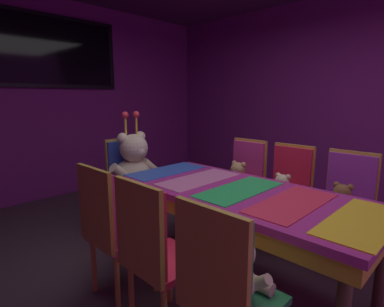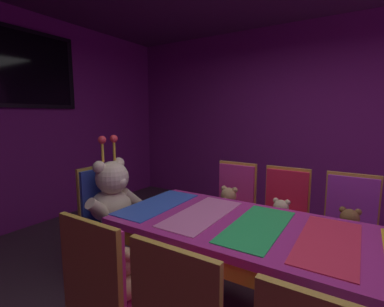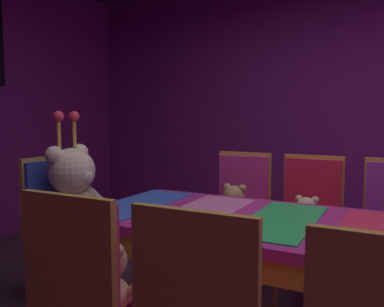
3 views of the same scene
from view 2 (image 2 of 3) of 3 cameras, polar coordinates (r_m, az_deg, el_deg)
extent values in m
cube|color=#721E72|center=(4.12, -33.72, 5.68)|extent=(5.20, 0.12, 2.80)
cube|color=#721E72|center=(4.33, 25.01, 6.33)|extent=(0.12, 6.40, 2.80)
cube|color=#B22D8C|center=(1.94, 13.50, -15.23)|extent=(0.90, 2.00, 0.05)
cube|color=gold|center=(1.97, 13.43, -17.24)|extent=(0.88, 1.96, 0.10)
cylinder|color=#4C3826|center=(2.77, -2.63, -15.97)|extent=(0.07, 0.07, 0.69)
cylinder|color=#4C3826|center=(2.26, -14.67, -22.21)|extent=(0.07, 0.07, 0.69)
cube|color=#E52D4C|center=(1.85, 26.61, -16.09)|extent=(0.77, 0.32, 0.01)
cube|color=green|center=(1.93, 13.53, -14.47)|extent=(0.77, 0.32, 0.01)
cube|color=pink|center=(2.09, 2.14, -12.44)|extent=(0.77, 0.32, 0.01)
cube|color=blue|center=(2.32, -7.15, -10.39)|extent=(0.77, 0.32, 0.01)
cube|color=#CC338C|center=(1.77, -14.05, -27.89)|extent=(0.40, 0.40, 0.04)
cube|color=#CC338C|center=(1.53, -19.68, -22.41)|extent=(0.05, 0.38, 0.50)
cube|color=gold|center=(1.52, -20.37, -22.69)|extent=(0.03, 0.41, 0.55)
ellipsoid|color=tan|center=(1.71, -14.17, -25.12)|extent=(0.19, 0.19, 0.15)
sphere|color=tan|center=(1.65, -13.91, -20.98)|extent=(0.15, 0.15, 0.15)
sphere|color=tan|center=(1.69, -12.57, -20.69)|extent=(0.06, 0.06, 0.06)
sphere|color=tan|center=(1.66, -15.83, -18.84)|extent=(0.06, 0.06, 0.06)
sphere|color=tan|center=(1.58, -12.93, -20.07)|extent=(0.06, 0.06, 0.06)
cylinder|color=tan|center=(1.79, -15.48, -23.11)|extent=(0.05, 0.13, 0.12)
cylinder|color=tan|center=(1.67, -10.70, -25.31)|extent=(0.05, 0.13, 0.12)
cylinder|color=tan|center=(1.84, -12.29, -24.35)|extent=(0.06, 0.14, 0.06)
cylinder|color=tan|center=(1.78, -9.78, -25.45)|extent=(0.06, 0.14, 0.06)
cube|color=purple|center=(2.64, 29.68, -16.09)|extent=(0.40, 0.40, 0.04)
cube|color=purple|center=(2.72, 30.26, -9.38)|extent=(0.05, 0.38, 0.50)
cube|color=gold|center=(2.74, 30.28, -9.25)|extent=(0.03, 0.41, 0.55)
cylinder|color=gold|center=(2.89, 26.16, -18.75)|extent=(0.04, 0.04, 0.42)
cylinder|color=gold|center=(2.88, 32.86, -19.29)|extent=(0.04, 0.04, 0.42)
cylinder|color=gold|center=(2.61, 25.34, -21.78)|extent=(0.04, 0.04, 0.42)
cylinder|color=gold|center=(2.60, 32.92, -22.39)|extent=(0.04, 0.04, 0.42)
ellipsoid|color=brown|center=(2.60, 29.83, -14.11)|extent=(0.18, 0.18, 0.14)
sphere|color=brown|center=(2.55, 30.02, -11.55)|extent=(0.14, 0.14, 0.14)
sphere|color=#99663C|center=(2.50, 29.96, -12.13)|extent=(0.05, 0.05, 0.05)
sphere|color=brown|center=(2.54, 31.34, -10.39)|extent=(0.05, 0.05, 0.05)
sphere|color=brown|center=(2.55, 28.91, -10.21)|extent=(0.05, 0.05, 0.05)
cylinder|color=brown|center=(2.56, 31.85, -14.25)|extent=(0.05, 0.13, 0.12)
cylinder|color=brown|center=(2.57, 27.79, -13.93)|extent=(0.05, 0.13, 0.12)
cylinder|color=brown|center=(2.51, 30.74, -16.15)|extent=(0.06, 0.13, 0.06)
cylinder|color=brown|center=(2.52, 28.52, -15.97)|extent=(0.06, 0.13, 0.06)
cube|color=red|center=(2.69, 17.92, -14.94)|extent=(0.40, 0.40, 0.04)
cube|color=red|center=(2.77, 19.10, -8.42)|extent=(0.05, 0.38, 0.50)
cube|color=gold|center=(2.79, 19.20, -8.30)|extent=(0.03, 0.41, 0.55)
cylinder|color=gold|center=(2.96, 15.38, -17.50)|extent=(0.04, 0.04, 0.42)
cylinder|color=gold|center=(2.90, 21.77, -18.38)|extent=(0.04, 0.04, 0.42)
cylinder|color=gold|center=(2.69, 13.27, -20.20)|extent=(0.04, 0.04, 0.42)
cylinder|color=gold|center=(2.62, 20.39, -21.32)|extent=(0.04, 0.04, 0.42)
ellipsoid|color=beige|center=(2.66, 18.01, -13.05)|extent=(0.17, 0.17, 0.14)
sphere|color=beige|center=(2.60, 18.05, -10.64)|extent=(0.14, 0.14, 0.14)
sphere|color=#FDDCAD|center=(2.56, 17.78, -11.16)|extent=(0.05, 0.05, 0.05)
sphere|color=beige|center=(2.59, 19.29, -9.60)|extent=(0.05, 0.05, 0.05)
sphere|color=beige|center=(2.61, 17.08, -9.34)|extent=(0.05, 0.05, 0.05)
cylinder|color=beige|center=(2.60, 19.69, -13.26)|extent=(0.05, 0.12, 0.11)
cylinder|color=beige|center=(2.64, 16.00, -12.79)|extent=(0.05, 0.12, 0.11)
cylinder|color=beige|center=(2.56, 18.34, -14.96)|extent=(0.06, 0.13, 0.06)
cylinder|color=beige|center=(2.58, 16.34, -14.69)|extent=(0.06, 0.13, 0.06)
cube|color=#CC338C|center=(2.85, 7.68, -13.30)|extent=(0.40, 0.40, 0.04)
cube|color=#CC338C|center=(2.92, 9.26, -7.21)|extent=(0.05, 0.38, 0.50)
cube|color=gold|center=(2.94, 9.42, -7.11)|extent=(0.03, 0.41, 0.55)
cylinder|color=gold|center=(3.13, 6.09, -15.78)|extent=(0.04, 0.04, 0.42)
cylinder|color=gold|center=(3.02, 11.80, -16.86)|extent=(0.04, 0.04, 0.42)
cylinder|color=gold|center=(2.87, 3.14, -18.03)|extent=(0.04, 0.04, 0.42)
cylinder|color=gold|center=(2.75, 9.33, -19.40)|extent=(0.04, 0.04, 0.42)
ellipsoid|color=tan|center=(2.81, 7.72, -11.30)|extent=(0.19, 0.19, 0.16)
sphere|color=tan|center=(2.75, 7.63, -8.66)|extent=(0.16, 0.16, 0.16)
sphere|color=tan|center=(2.71, 7.15, -9.17)|extent=(0.06, 0.06, 0.06)
sphere|color=tan|center=(2.73, 8.92, -7.56)|extent=(0.06, 0.06, 0.06)
sphere|color=tan|center=(2.78, 6.69, -7.25)|extent=(0.06, 0.06, 0.06)
cylinder|color=tan|center=(2.74, 9.25, -11.54)|extent=(0.05, 0.14, 0.13)
cylinder|color=tan|center=(2.81, 5.55, -10.93)|extent=(0.05, 0.14, 0.13)
cylinder|color=tan|center=(2.70, 7.57, -13.29)|extent=(0.07, 0.14, 0.07)
cylinder|color=tan|center=(2.74, 5.58, -12.93)|extent=(0.07, 0.14, 0.07)
cube|color=#2D47B2|center=(2.80, -16.40, -13.98)|extent=(0.40, 0.40, 0.04)
cube|color=#2D47B2|center=(2.84, -19.05, -7.98)|extent=(0.38, 0.05, 0.50)
cube|color=gold|center=(2.86, -19.33, -7.90)|extent=(0.41, 0.03, 0.55)
cylinder|color=gold|center=(3.09, -15.97, -16.38)|extent=(0.04, 0.04, 0.42)
cylinder|color=gold|center=(2.88, -11.49, -18.11)|extent=(0.04, 0.04, 0.42)
cylinder|color=gold|center=(2.91, -20.89, -18.21)|extent=(0.04, 0.04, 0.42)
cylinder|color=gold|center=(2.69, -16.50, -20.33)|extent=(0.04, 0.04, 0.42)
ellipsoid|color=beige|center=(2.73, -16.56, -10.34)|extent=(0.38, 0.38, 0.30)
sphere|color=beige|center=(2.64, -16.32, -4.85)|extent=(0.30, 0.30, 0.30)
sphere|color=#FFF2C8|center=(2.57, -14.76, -5.66)|extent=(0.11, 0.11, 0.11)
sphere|color=beige|center=(2.71, -15.09, -1.99)|extent=(0.11, 0.11, 0.11)
sphere|color=beige|center=(2.57, -18.81, -2.71)|extent=(0.11, 0.11, 0.11)
cylinder|color=beige|center=(2.79, -12.57, -9.15)|extent=(0.27, 0.11, 0.25)
cylinder|color=beige|center=(2.55, -18.65, -11.04)|extent=(0.27, 0.11, 0.25)
cylinder|color=beige|center=(2.66, -11.21, -12.98)|extent=(0.28, 0.13, 0.13)
cylinder|color=beige|center=(2.53, -14.41, -14.21)|extent=(0.28, 0.13, 0.13)
cylinder|color=gold|center=(2.66, -15.91, 0.81)|extent=(0.02, 0.02, 0.20)
sphere|color=#E5333F|center=(2.65, -15.99, 2.98)|extent=(0.07, 0.07, 0.07)
cylinder|color=gold|center=(2.57, -18.16, 0.48)|extent=(0.02, 0.02, 0.20)
sphere|color=#E5333F|center=(2.56, -18.26, 2.72)|extent=(0.07, 0.07, 0.07)
cube|color=black|center=(4.07, -33.91, 14.86)|extent=(1.69, 0.05, 0.98)
cube|color=black|center=(4.05, -33.76, 14.91)|extent=(1.55, 0.01, 0.88)
camera|label=1|loc=(0.76, 132.77, -8.05)|focal=28.39mm
camera|label=3|loc=(0.32, -128.88, -48.91)|focal=37.38mm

